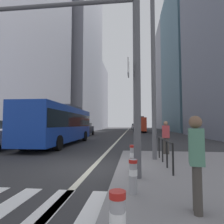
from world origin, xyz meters
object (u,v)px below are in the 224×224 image
Objects in this scene: bollard_right at (133,157)px; pedestrian_far at (166,136)px; street_lamp_post at (153,47)px; pedestrian_walking at (196,158)px; traffic_signal_gantry at (81,49)px; city_bus_blue_oncoming at (61,123)px; bollard_left at (133,174)px; car_oncoming_mid at (85,129)px; sedan_white_oncoming at (0,135)px; car_receding_near at (134,126)px; bollard_front at (118,222)px; city_bus_red_receding at (139,124)px.

pedestrian_far is at bearing 65.70° from bollard_right.
pedestrian_walking is (0.17, -5.05, -4.19)m from street_lamp_post.
traffic_signal_gantry is 3.53× the size of pedestrian_walking.
street_lamp_post is at bearing 91.91° from pedestrian_walking.
bollard_right is at bearing -114.30° from pedestrian_far.
bollard_right is at bearing 112.02° from pedestrian_walking.
traffic_signal_gantry is at bearing -65.39° from city_bus_blue_oncoming.
pedestrian_far is at bearing 73.59° from bollard_left.
city_bus_blue_oncoming is 12.59m from bollard_left.
street_lamp_post is at bearing -67.02° from car_oncoming_mid.
sedan_white_oncoming is at bearing 171.12° from pedestrian_far.
street_lamp_post is at bearing -89.47° from car_receding_near.
bollard_front is at bearing -103.42° from pedestrian_far.
city_bus_blue_oncoming reaches higher than bollard_front.
car_oncoming_mid is 5.66× the size of bollard_front.
bollard_left is 0.88× the size of bollard_right.
traffic_signal_gantry is at bearing -40.34° from sedan_white_oncoming.
pedestrian_far is (3.32, 4.60, -2.96)m from traffic_signal_gantry.
car_receding_near is 54.32m from pedestrian_far.
bollard_right reaches higher than bollard_left.
city_bus_blue_oncoming is 2.52× the size of car_oncoming_mid.
sedan_white_oncoming is 32.83m from city_bus_red_receding.
city_bus_blue_oncoming is at bearing -105.05° from city_bus_red_receding.
sedan_white_oncoming is at bearing 132.38° from bollard_front.
car_oncoming_mid reaches higher than bollard_left.
bollard_front is 4.13m from bollard_right.
pedestrian_walking is (1.12, -0.79, 0.52)m from bollard_left.
street_lamp_post is (9.94, -3.26, 4.29)m from sedan_white_oncoming.
traffic_signal_gantry is at bearing -125.83° from pedestrian_far.
pedestrian_far is (1.90, 7.98, 0.52)m from bollard_front.
car_oncoming_mid is 24.81m from bollard_left.
car_receding_near is (-0.97, 21.50, -0.85)m from city_bus_red_receding.
car_receding_near is 60.16m from bollard_left.
bollard_front is (1.42, -3.38, -3.48)m from traffic_signal_gantry.
city_bus_red_receding reaches higher than car_oncoming_mid.
traffic_signal_gantry is (7.39, -6.27, 3.08)m from sedan_white_oncoming.
pedestrian_walking is at bearing -35.08° from bollard_left.
car_receding_near is at bearing 89.59° from bollard_left.
street_lamp_post is 5.26m from bollard_right.
car_receding_near is (7.73, 36.45, -0.00)m from car_oncoming_mid.
traffic_signal_gantry reaches higher than car_oncoming_mid.
sedan_white_oncoming and car_oncoming_mid have the same top height.
bollard_left is 0.44× the size of pedestrian_walking.
city_bus_blue_oncoming is 28.68m from city_bus_red_receding.
car_receding_near is 2.59× the size of pedestrian_walking.
bollard_left is (0.18, 2.12, -0.01)m from bollard_front.
street_lamp_post is (7.00, -6.70, 3.45)m from city_bus_blue_oncoming.
city_bus_red_receding is 36.70m from bollard_right.
sedan_white_oncoming is 53.47m from car_receding_near.
sedan_white_oncoming is 10.54m from bollard_right.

